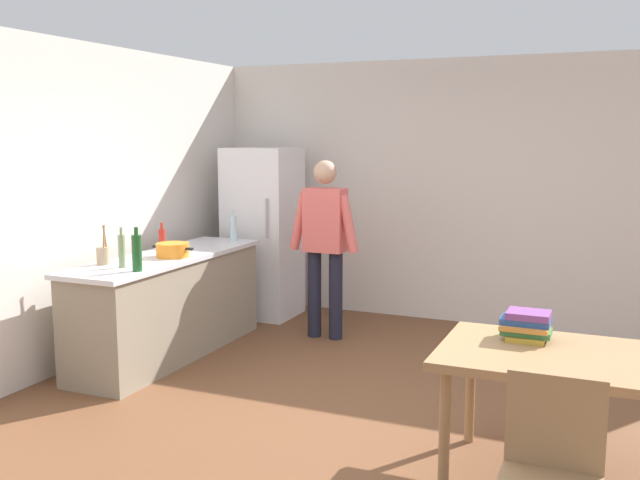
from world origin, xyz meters
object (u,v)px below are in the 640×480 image
at_px(bottle_wine_green, 137,252).
at_px(bottle_vinegar_tall, 122,250).
at_px(cooking_pot, 173,250).
at_px(book_stack, 526,326).
at_px(bottle_water_clear, 234,228).
at_px(bottle_sauce_red, 162,238).
at_px(refrigerator, 263,233).
at_px(person, 325,237).
at_px(chair, 551,468).
at_px(dining_table, 569,368).
at_px(utensil_jar, 103,255).

bearing_deg(bottle_wine_green, bottle_vinegar_tall, 159.25).
height_order(cooking_pot, book_stack, cooking_pot).
bearing_deg(bottle_water_clear, book_stack, -31.55).
bearing_deg(bottle_sauce_red, refrigerator, 75.66).
relative_size(person, chair, 1.87).
bearing_deg(person, dining_table, -42.41).
distance_m(refrigerator, book_stack, 3.94).
bearing_deg(book_stack, bottle_sauce_red, 160.84).
relative_size(dining_table, book_stack, 4.93).
height_order(bottle_vinegar_tall, book_stack, bottle_vinegar_tall).
bearing_deg(cooking_pot, bottle_wine_green, -79.01).
bearing_deg(chair, dining_table, 76.78).
distance_m(person, bottle_vinegar_tall, 1.97).
bearing_deg(bottle_water_clear, bottle_vinegar_tall, -93.29).
height_order(bottle_wine_green, bottle_water_clear, bottle_wine_green).
xyz_separation_m(refrigerator, bottle_wine_green, (0.13, -2.31, 0.15)).
height_order(person, bottle_water_clear, person).
bearing_deg(bottle_sauce_red, bottle_wine_green, -64.24).
bearing_deg(dining_table, chair, -90.00).
bearing_deg(utensil_jar, bottle_sauce_red, 92.65).
height_order(utensil_jar, bottle_water_clear, utensil_jar).
bearing_deg(person, cooking_pot, -130.39).
distance_m(bottle_vinegar_tall, book_stack, 3.14).
height_order(person, bottle_sauce_red, person).
height_order(refrigerator, bottle_wine_green, refrigerator).
bearing_deg(refrigerator, chair, -48.03).
relative_size(utensil_jar, bottle_wine_green, 0.94).
xyz_separation_m(person, dining_table, (2.35, -2.15, -0.31)).
bearing_deg(utensil_jar, refrigerator, 82.12).
bearing_deg(bottle_vinegar_tall, dining_table, -7.92).
xyz_separation_m(bottle_water_clear, bottle_sauce_red, (-0.36, -0.68, -0.03)).
xyz_separation_m(dining_table, bottle_wine_green, (-3.17, 0.39, 0.37)).
height_order(cooking_pot, bottle_vinegar_tall, bottle_vinegar_tall).
xyz_separation_m(dining_table, chair, (-0.00, -0.97, -0.14)).
distance_m(bottle_vinegar_tall, bottle_sauce_red, 0.94).
relative_size(refrigerator, dining_table, 1.29).
bearing_deg(bottle_wine_green, cooking_pot, 100.99).
bearing_deg(bottle_sauce_red, person, 31.12).
height_order(chair, bottle_water_clear, bottle_water_clear).
relative_size(dining_table, bottle_sauce_red, 5.83).
xyz_separation_m(cooking_pot, bottle_wine_green, (0.13, -0.64, 0.09)).
bearing_deg(person, bottle_wine_green, -115.05).
distance_m(person, dining_table, 3.20).
height_order(cooking_pot, bottle_sauce_red, bottle_sauce_red).
relative_size(person, bottle_sauce_red, 7.08).
height_order(person, cooking_pot, person).
bearing_deg(bottle_wine_green, utensil_jar, 163.24).
height_order(bottle_wine_green, bottle_sauce_red, bottle_wine_green).
bearing_deg(bottle_water_clear, cooking_pot, -90.63).
bearing_deg(utensil_jar, bottle_water_clear, 78.26).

